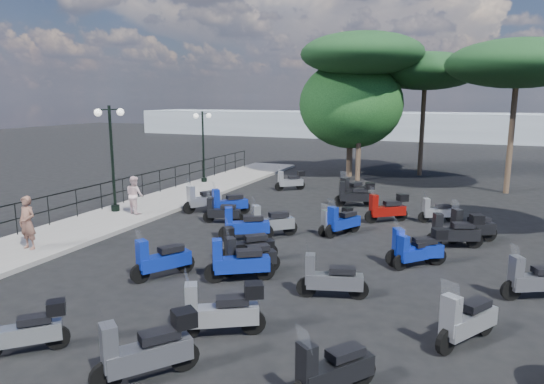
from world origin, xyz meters
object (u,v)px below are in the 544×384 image
at_px(scooter_7, 238,263).
at_px(scooter_26, 535,280).
at_px(scooter_8, 245,226).
at_px(scooter_16, 342,222).
at_px(scooter_27, 456,232).
at_px(scooter_28, 471,228).
at_px(scooter_2, 161,260).
at_px(scooter_13, 331,279).
at_px(scooter_29, 437,212).
at_px(scooter_23, 387,209).
at_px(lamp_post_1, 112,152).
at_px(scooter_10, 222,212).
at_px(scooter_1, 24,330).
at_px(scooter_22, 336,222).
at_px(lamp_post_2, 203,142).
at_px(scooter_12, 147,350).
at_px(scooter_17, 355,195).
at_px(scooter_20, 415,253).
at_px(scooter_25, 466,321).
at_px(scooter_5, 290,181).
at_px(pine_0, 426,71).
at_px(scooter_18, 332,371).
at_px(woman, 27,223).
at_px(pine_1, 518,64).
at_px(scooter_3, 228,204).
at_px(scooter_14, 248,257).
at_px(pine_2, 362,54).
at_px(scooter_21, 417,248).
at_px(scooter_15, 247,247).
at_px(scooter_4, 203,200).
at_px(pedestrian_far, 135,195).
at_px(scooter_11, 351,190).
at_px(scooter_9, 271,223).

bearing_deg(scooter_7, scooter_26, -108.62).
bearing_deg(scooter_8, scooter_16, -86.17).
height_order(scooter_7, scooter_27, scooter_7).
bearing_deg(scooter_28, scooter_2, 97.66).
relative_size(scooter_13, scooter_29, 1.22).
bearing_deg(scooter_26, scooter_23, 8.46).
distance_m(lamp_post_1, scooter_10, 5.23).
xyz_separation_m(scooter_1, scooter_22, (3.22, 10.15, -0.04)).
relative_size(lamp_post_2, scooter_12, 2.44).
relative_size(scooter_17, scooter_23, 1.13).
bearing_deg(scooter_20, scooter_25, 150.17).
xyz_separation_m(scooter_5, pine_0, (5.66, 7.76, 5.77)).
relative_size(lamp_post_1, scooter_18, 2.97).
distance_m(woman, scooter_10, 6.69).
xyz_separation_m(scooter_25, scooter_27, (-0.43, 6.51, 0.04)).
xyz_separation_m(scooter_20, pine_1, (2.99, 13.03, 5.89)).
bearing_deg(woman, scooter_7, 5.35).
distance_m(scooter_16, scooter_26, 6.67).
xyz_separation_m(scooter_5, scooter_22, (4.34, -7.07, -0.05)).
xyz_separation_m(scooter_18, scooter_29, (0.72, 12.34, -0.05)).
bearing_deg(scooter_3, scooter_14, 165.34).
distance_m(scooter_2, pine_1, 19.71).
bearing_deg(scooter_26, pine_2, -1.17).
bearing_deg(scooter_21, scooter_1, 112.50).
bearing_deg(scooter_15, lamp_post_1, 23.91).
xyz_separation_m(lamp_post_2, scooter_22, (9.38, -6.91, -1.91)).
bearing_deg(lamp_post_1, scooter_12, -27.23).
xyz_separation_m(scooter_5, scooter_26, (10.19, -10.72, -0.01)).
bearing_deg(scooter_17, scooter_1, 149.82).
xyz_separation_m(scooter_21, pine_0, (-1.68, 17.12, 5.73)).
height_order(scooter_18, scooter_20, scooter_18).
distance_m(scooter_1, scooter_28, 13.27).
distance_m(lamp_post_2, scooter_1, 18.23).
bearing_deg(scooter_25, scooter_15, 7.88).
relative_size(scooter_4, scooter_17, 0.94).
height_order(pedestrian_far, scooter_14, pedestrian_far).
xyz_separation_m(lamp_post_1, scooter_11, (8.37, 6.26, -2.08)).
xyz_separation_m(scooter_10, pine_0, (5.74, 15.04, 5.83)).
bearing_deg(scooter_10, scooter_28, -99.10).
bearing_deg(scooter_21, scooter_9, 48.66).
bearing_deg(scooter_2, scooter_4, -37.31).
bearing_deg(pedestrian_far, pine_0, -100.15).
bearing_deg(scooter_15, scooter_12, 147.22).
bearing_deg(pedestrian_far, scooter_20, -167.99).
xyz_separation_m(scooter_2, scooter_22, (3.17, 5.89, -0.06)).
bearing_deg(scooter_22, scooter_15, 102.41).
relative_size(pedestrian_far, pine_0, 0.21).
relative_size(scooter_4, scooter_21, 1.00).
height_order(scooter_1, scooter_9, scooter_9).
distance_m(lamp_post_2, scooter_9, 11.14).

